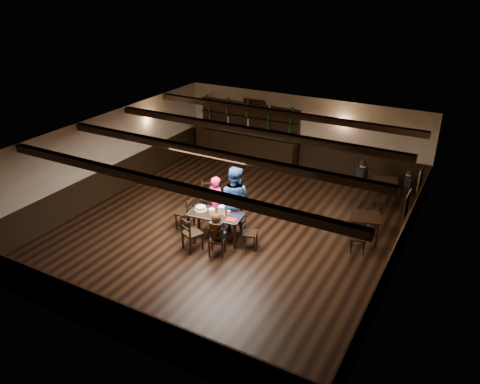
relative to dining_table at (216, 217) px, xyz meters
The scene contains 25 objects.
ground 0.97m from the dining_table, 79.95° to the left, with size 10.00×10.00×0.00m, color black.
room_shell 1.32m from the dining_table, 79.76° to the left, with size 9.02×10.02×2.71m.
dining_table is the anchor object (origin of this frame).
chair_near_left 0.89m from the dining_table, 109.23° to the right, with size 0.59×0.58×0.97m.
chair_near_right 0.89m from the dining_table, 58.20° to the right, with size 0.50×0.49×0.85m.
chair_end_left 1.00m from the dining_table, behind, with size 0.49×0.51×0.97m.
chair_end_right 0.95m from the dining_table, ahead, with size 0.48×0.49×0.86m.
chair_far_pushed 1.63m from the dining_table, 129.67° to the left, with size 0.58×0.57×0.97m.
woman_pink 0.67m from the dining_table, 119.85° to the left, with size 0.56×0.37×1.54m, color #FF316A.
man_blue 0.73m from the dining_table, 72.61° to the left, with size 0.93×0.72×1.91m, color navy.
seated_person 0.83m from the dining_table, 57.71° to the right, with size 0.31×0.46×0.75m.
cake 0.49m from the dining_table, behind, with size 0.34×0.34×0.11m.
plate_stack_a 0.20m from the dining_table, 140.18° to the right, with size 0.17×0.17×0.16m, color white.
plate_stack_b 0.26m from the dining_table, 31.53° to the left, with size 0.19×0.19×0.22m, color white.
tea_light 0.16m from the dining_table, 63.12° to the left, with size 0.05×0.05×0.06m.
salt_shaker 0.34m from the dining_table, 12.99° to the right, with size 0.04×0.04×0.09m, color silver.
pepper_shaker 0.47m from the dining_table, ahead, with size 0.03×0.03×0.08m, color #A5A8AD.
drink_glass 0.38m from the dining_table, 21.52° to the left, with size 0.07×0.07×0.11m, color silver.
menu_red 0.52m from the dining_table, ahead, with size 0.30×0.21×0.00m, color maroon.
menu_blue 0.57m from the dining_table, 15.57° to the left, with size 0.30×0.21×0.00m, color #0D1345.
bar_counter 5.75m from the dining_table, 109.81° to the left, with size 4.24×0.70×2.20m.
back_table_a 3.99m from the dining_table, 26.91° to the left, with size 0.93×0.93×0.75m.
back_table_b 5.57m from the dining_table, 51.57° to the left, with size 0.90×0.90×0.75m.
bg_patron_left 5.16m from the dining_table, 58.07° to the left, with size 0.30×0.42×0.80m.
bg_patron_right 6.16m from the dining_table, 48.41° to the left, with size 0.24×0.35×0.67m.
Camera 1 is at (5.74, -10.03, 6.65)m, focal length 35.00 mm.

